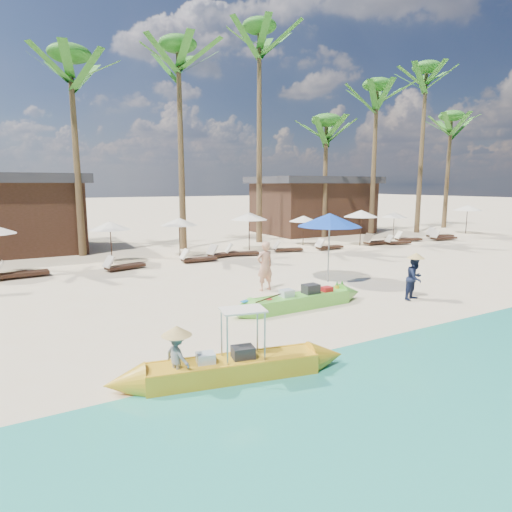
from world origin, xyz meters
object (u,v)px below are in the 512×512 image
yellow_canoe (233,368)px  tourist (265,266)px  green_canoe (299,301)px  blue_umbrella (330,220)px

yellow_canoe → tourist: bearing=65.9°
green_canoe → yellow_canoe: 5.12m
blue_umbrella → tourist: bearing=179.4°
tourist → blue_umbrella: bearing=175.0°
yellow_canoe → tourist: size_ratio=3.00×
yellow_canoe → green_canoe: bearing=52.0°
yellow_canoe → blue_umbrella: 9.20m
tourist → blue_umbrella: (2.81, -0.03, 1.52)m
blue_umbrella → yellow_canoe: bearing=-140.3°
yellow_canoe → tourist: 7.07m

